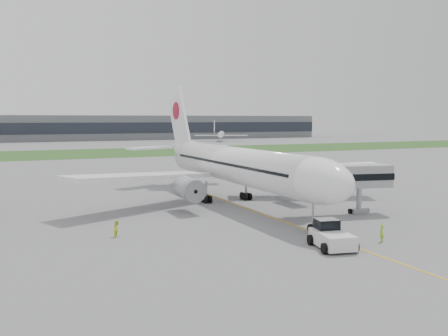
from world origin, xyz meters
name	(u,v)px	position (x,y,z in m)	size (l,w,h in m)	color
ground	(248,209)	(0.00, 0.00, 0.00)	(600.00, 600.00, 0.00)	gray
apron_markings	(267,216)	(0.00, -5.00, 0.00)	(70.00, 70.00, 0.04)	gold
grass_strip	(92,153)	(0.00, 120.00, 0.01)	(600.00, 50.00, 0.02)	#2D4A1B
terminal_building	(57,128)	(0.00, 229.87, 7.00)	(320.00, 22.30, 14.00)	slate
airliner	(233,164)	(0.00, 4.87, 5.66)	(48.13, 53.95, 17.88)	white
pushback_tug	(331,235)	(-2.14, -21.02, 1.16)	(4.17, 5.41, 2.53)	silver
jet_bridge	(335,178)	(7.79, -8.38, 4.74)	(14.05, 5.40, 6.40)	gray
safety_cone_left	(334,239)	(-0.50, -19.36, 0.31)	(0.45, 0.45, 0.61)	#DE520B
safety_cone_right	(333,235)	(0.50, -17.81, 0.24)	(0.35, 0.35, 0.49)	#DE520B
ground_crew_near	(382,233)	(3.70, -21.33, 0.88)	(0.64, 0.42, 1.76)	#97E325
ground_crew_far	(117,228)	(-19.43, -8.56, 0.87)	(0.85, 0.66, 1.74)	#E0F428
distant_aircraft_right	(221,141)	(80.06, 187.94, 0.00)	(28.64, 25.27, 10.95)	white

